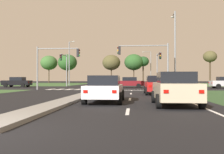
{
  "coord_description": "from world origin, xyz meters",
  "views": [
    {
      "loc": [
        3.73,
        -5.72,
        1.3
      ],
      "look_at": [
        0.39,
        33.45,
        1.57
      ],
      "focal_mm": 40.78,
      "sensor_mm": 36.0,
      "label": 1
    }
  ],
  "objects_px": {
    "treeline_fourth": "(143,62)",
    "treeline_fifth": "(134,62)",
    "street_lamp_fourth": "(150,65)",
    "treeline_third": "(111,63)",
    "pedestrian_at_median": "(115,79)",
    "traffic_signal_near_right": "(148,57)",
    "treeline_second": "(67,62)",
    "car_red_sixth": "(157,85)",
    "street_lamp_third": "(70,61)",
    "street_lamp_second": "(175,46)",
    "car_white_near": "(105,89)",
    "treeline_near": "(49,63)",
    "treeline_sixth": "(210,57)",
    "car_beige_second": "(175,89)",
    "car_blue_seventh": "(110,81)",
    "car_maroon_fifth": "(129,82)",
    "car_black_fourth": "(17,82)",
    "traffic_signal_near_left": "(54,59)",
    "traffic_signal_far_left": "(64,64)",
    "traffic_signal_far_right": "(158,63)"
  },
  "relations": [
    {
      "from": "treeline_fourth",
      "to": "treeline_fifth",
      "type": "height_order",
      "value": "treeline_fifth"
    },
    {
      "from": "street_lamp_fourth",
      "to": "treeline_third",
      "type": "relative_size",
      "value": 1.15
    },
    {
      "from": "pedestrian_at_median",
      "to": "street_lamp_fourth",
      "type": "bearing_deg",
      "value": 88.57
    },
    {
      "from": "traffic_signal_near_right",
      "to": "treeline_second",
      "type": "relative_size",
      "value": 0.72
    },
    {
      "from": "car_red_sixth",
      "to": "street_lamp_third",
      "type": "height_order",
      "value": "street_lamp_third"
    },
    {
      "from": "treeline_second",
      "to": "street_lamp_second",
      "type": "bearing_deg",
      "value": -58.13
    },
    {
      "from": "car_white_near",
      "to": "treeline_near",
      "type": "bearing_deg",
      "value": 111.52
    },
    {
      "from": "treeline_fifth",
      "to": "treeline_sixth",
      "type": "bearing_deg",
      "value": -7.55
    },
    {
      "from": "car_beige_second",
      "to": "treeline_second",
      "type": "bearing_deg",
      "value": 109.67
    },
    {
      "from": "car_beige_second",
      "to": "street_lamp_second",
      "type": "relative_size",
      "value": 0.45
    },
    {
      "from": "car_blue_seventh",
      "to": "street_lamp_fourth",
      "type": "xyz_separation_m",
      "value": [
        10.95,
        9.51,
        4.46
      ]
    },
    {
      "from": "car_maroon_fifth",
      "to": "pedestrian_at_median",
      "type": "distance_m",
      "value": 12.5
    },
    {
      "from": "car_red_sixth",
      "to": "traffic_signal_near_right",
      "type": "distance_m",
      "value": 8.29
    },
    {
      "from": "car_beige_second",
      "to": "treeline_fourth",
      "type": "relative_size",
      "value": 0.56
    },
    {
      "from": "car_black_fourth",
      "to": "treeline_third",
      "type": "height_order",
      "value": "treeline_third"
    },
    {
      "from": "car_maroon_fifth",
      "to": "treeline_fourth",
      "type": "distance_m",
      "value": 37.83
    },
    {
      "from": "car_maroon_fifth",
      "to": "traffic_signal_near_left",
      "type": "relative_size",
      "value": 0.84
    },
    {
      "from": "car_maroon_fifth",
      "to": "treeline_second",
      "type": "height_order",
      "value": "treeline_second"
    },
    {
      "from": "car_blue_seventh",
      "to": "treeline_fourth",
      "type": "distance_m",
      "value": 12.78
    },
    {
      "from": "car_white_near",
      "to": "treeline_second",
      "type": "relative_size",
      "value": 0.54
    },
    {
      "from": "car_beige_second",
      "to": "traffic_signal_near_left",
      "type": "height_order",
      "value": "traffic_signal_near_left"
    },
    {
      "from": "treeline_fourth",
      "to": "car_beige_second",
      "type": "bearing_deg",
      "value": -90.69
    },
    {
      "from": "car_blue_seventh",
      "to": "traffic_signal_near_left",
      "type": "bearing_deg",
      "value": 85.03
    },
    {
      "from": "car_maroon_fifth",
      "to": "car_red_sixth",
      "type": "xyz_separation_m",
      "value": [
        2.6,
        -14.94,
        0.01
      ]
    },
    {
      "from": "car_beige_second",
      "to": "car_black_fourth",
      "type": "height_order",
      "value": "car_beige_second"
    },
    {
      "from": "treeline_sixth",
      "to": "car_red_sixth",
      "type": "bearing_deg",
      "value": -110.8
    },
    {
      "from": "car_blue_seventh",
      "to": "street_lamp_third",
      "type": "bearing_deg",
      "value": 70.41
    },
    {
      "from": "car_black_fourth",
      "to": "treeline_second",
      "type": "height_order",
      "value": "treeline_second"
    },
    {
      "from": "car_blue_seventh",
      "to": "treeline_sixth",
      "type": "distance_m",
      "value": 27.63
    },
    {
      "from": "traffic_signal_far_left",
      "to": "traffic_signal_near_left",
      "type": "xyz_separation_m",
      "value": [
        2.0,
        -11.8,
        -0.12
      ]
    },
    {
      "from": "traffic_signal_near_right",
      "to": "traffic_signal_near_left",
      "type": "bearing_deg",
      "value": 180.0
    },
    {
      "from": "street_lamp_second",
      "to": "treeline_fifth",
      "type": "bearing_deg",
      "value": 97.0
    },
    {
      "from": "traffic_signal_near_right",
      "to": "traffic_signal_far_left",
      "type": "bearing_deg",
      "value": 137.72
    },
    {
      "from": "treeline_second",
      "to": "car_black_fourth",
      "type": "bearing_deg",
      "value": -89.11
    },
    {
      "from": "car_beige_second",
      "to": "treeline_fifth",
      "type": "distance_m",
      "value": 60.67
    },
    {
      "from": "street_lamp_fourth",
      "to": "treeline_fifth",
      "type": "distance_m",
      "value": 5.59
    },
    {
      "from": "traffic_signal_near_left",
      "to": "street_lamp_second",
      "type": "xyz_separation_m",
      "value": [
        14.41,
        2.75,
        1.8
      ]
    },
    {
      "from": "traffic_signal_near_left",
      "to": "treeline_fifth",
      "type": "height_order",
      "value": "treeline_fifth"
    },
    {
      "from": "car_white_near",
      "to": "car_blue_seventh",
      "type": "bearing_deg",
      "value": 94.97
    },
    {
      "from": "car_blue_seventh",
      "to": "car_beige_second",
      "type": "bearing_deg",
      "value": 98.6
    },
    {
      "from": "car_maroon_fifth",
      "to": "treeline_sixth",
      "type": "relative_size",
      "value": 0.5
    },
    {
      "from": "street_lamp_fourth",
      "to": "treeline_third",
      "type": "xyz_separation_m",
      "value": [
        -11.18,
        -3.53,
        0.67
      ]
    },
    {
      "from": "street_lamp_fourth",
      "to": "treeline_sixth",
      "type": "distance_m",
      "value": 16.66
    },
    {
      "from": "traffic_signal_near_right",
      "to": "traffic_signal_far_right",
      "type": "relative_size",
      "value": 1.08
    },
    {
      "from": "car_beige_second",
      "to": "street_lamp_fourth",
      "type": "relative_size",
      "value": 0.46
    },
    {
      "from": "treeline_near",
      "to": "car_beige_second",
      "type": "bearing_deg",
      "value": -66.1
    },
    {
      "from": "traffic_signal_near_left",
      "to": "treeline_near",
      "type": "distance_m",
      "value": 47.37
    },
    {
      "from": "traffic_signal_far_left",
      "to": "traffic_signal_far_right",
      "type": "height_order",
      "value": "traffic_signal_far_right"
    },
    {
      "from": "car_white_near",
      "to": "traffic_signal_near_left",
      "type": "relative_size",
      "value": 0.85
    },
    {
      "from": "street_lamp_fourth",
      "to": "car_white_near",
      "type": "bearing_deg",
      "value": -95.94
    }
  ]
}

